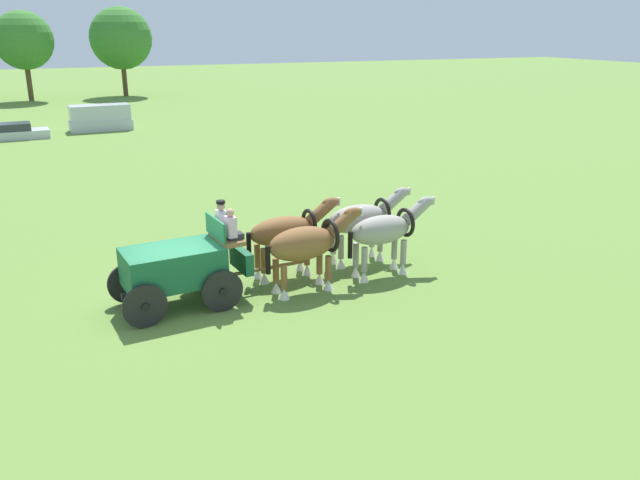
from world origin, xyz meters
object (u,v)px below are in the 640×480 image
Objects in this scene: parked_vehicle_b at (12,132)px; parked_vehicle_c at (100,118)px; draft_horse_lead_off at (385,231)px; show_wagon at (180,266)px; draft_horse_rear_off at (306,245)px; draft_horse_lead_near at (361,220)px; draft_horse_rear_near at (287,232)px.

parked_vehicle_c is (5.78, 1.62, 0.43)m from parked_vehicle_b.
draft_horse_lead_off is 33.34m from parked_vehicle_c.
show_wagon is 1.28× the size of parked_vehicle_c.
parked_vehicle_b is at bearing 104.43° from draft_horse_rear_off.
draft_horse_lead_off is at bearing -84.50° from draft_horse_lead_near.
draft_horse_rear_off is 33.30m from parked_vehicle_c.
show_wagon is at bearing -81.53° from parked_vehicle_b.
parked_vehicle_c is (-2.35, 33.21, -0.49)m from draft_horse_rear_off.
draft_horse_rear_near is at bearing -75.17° from parked_vehicle_b.
draft_horse_rear_near is 1.01× the size of draft_horse_lead_off.
draft_horse_lead_off is (2.71, -1.05, -0.00)m from draft_horse_rear_near.
parked_vehicle_c is (1.12, 32.88, -0.26)m from show_wagon.
draft_horse_rear_near is at bearing -174.66° from draft_horse_lead_near.
draft_horse_lead_off is at bearing -21.23° from draft_horse_rear_near.
draft_horse_rear_off is 0.97× the size of draft_horse_lead_near.
draft_horse_lead_off is (6.07, -0.08, 0.22)m from show_wagon.
draft_horse_rear_off is (3.47, -0.33, 0.22)m from show_wagon.
draft_horse_rear_off is at bearing -85.35° from draft_horse_rear_near.
show_wagon reaches higher than parked_vehicle_c.
draft_horse_lead_off is (0.12, -1.29, -0.01)m from draft_horse_lead_near.
show_wagon reaches higher than draft_horse_rear_near.
draft_horse_rear_near is 0.98× the size of draft_horse_lead_near.
parked_vehicle_c is at bearing 15.68° from parked_vehicle_b.
draft_horse_lead_off is 0.68× the size of parked_vehicle_b.
draft_horse_lead_near is 32.04m from parked_vehicle_c.
draft_horse_rear_near is 2.91m from draft_horse_lead_off.
draft_horse_rear_off is at bearing -148.19° from draft_horse_lead_near.
draft_horse_lead_near is 0.72× the size of parked_vehicle_c.
show_wagon is 6.08m from draft_horse_lead_near.
parked_vehicle_c reaches higher than parked_vehicle_b.
draft_horse_rear_off is at bearing -174.66° from draft_horse_lead_off.
draft_horse_lead_off is at bearing -0.80° from show_wagon.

